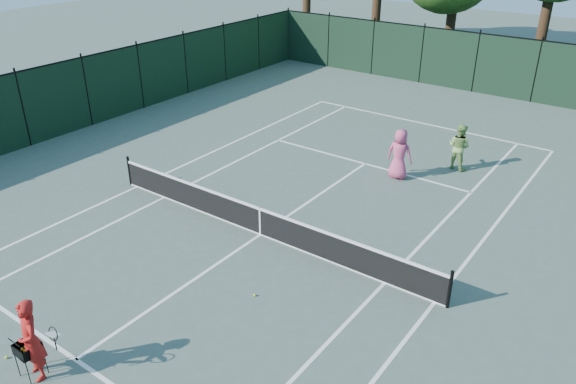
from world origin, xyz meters
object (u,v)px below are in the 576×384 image
Objects in this scene: player_green at (459,147)px; ball_hopper at (28,349)px; loose_ball_near_cart at (6,357)px; player_pink at (400,154)px; loose_ball_midcourt at (255,295)px; coach at (31,340)px.

player_green is 15.56m from ball_hopper.
loose_ball_near_cart is at bearing -171.11° from ball_hopper.
player_pink is 13.57m from loose_ball_near_cart.
loose_ball_near_cart is at bearing 86.47° from player_green.
player_green reaches higher than loose_ball_midcourt.
coach is 0.26m from ball_hopper.
player_green is 15.88m from loose_ball_near_cart.
player_green is at bearing 94.50° from coach.
loose_ball_near_cart is 5.68m from loose_ball_midcourt.
ball_hopper is (-1.88, -13.16, -0.22)m from player_pink.
player_green is (1.41, 2.04, -0.05)m from player_pink.
loose_ball_midcourt is at bearing 69.67° from ball_hopper.
ball_hopper is 1.13m from loose_ball_near_cart.
loose_ball_midcourt is at bearing 83.71° from coach.
loose_ball_near_cart is (-4.19, -15.29, -0.83)m from player_green.
player_pink is at bearing 91.29° from loose_ball_midcourt.
player_pink is 13.30m from ball_hopper.
coach reaches higher than loose_ball_midcourt.
coach reaches higher than ball_hopper.
coach is 1.36m from loose_ball_near_cart.
loose_ball_near_cart is (-0.91, -0.09, -0.66)m from ball_hopper.
player_green is at bearing 83.35° from loose_ball_midcourt.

